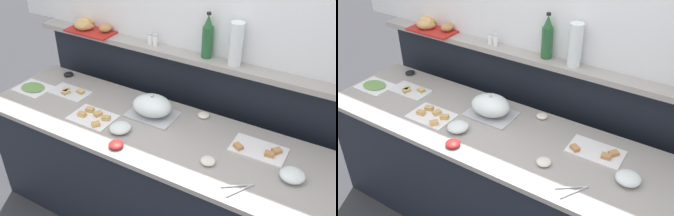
% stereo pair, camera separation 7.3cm
% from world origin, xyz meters
% --- Properties ---
extents(ground_plane, '(12.00, 12.00, 0.00)m').
position_xyz_m(ground_plane, '(0.00, 0.60, 0.00)').
color(ground_plane, '#38383D').
extents(buffet_counter, '(2.64, 0.74, 0.89)m').
position_xyz_m(buffet_counter, '(0.00, 0.00, 0.45)').
color(buffet_counter, black).
rests_on(buffet_counter, ground_plane).
extents(back_ledge_unit, '(2.78, 0.22, 1.25)m').
position_xyz_m(back_ledge_unit, '(0.00, 0.55, 0.66)').
color(back_ledge_unit, black).
rests_on(back_ledge_unit, ground_plane).
extents(sandwich_platter_side, '(0.31, 0.22, 0.04)m').
position_xyz_m(sandwich_platter_side, '(-0.48, -0.10, 0.90)').
color(sandwich_platter_side, white).
rests_on(sandwich_platter_side, buffet_counter).
extents(sandwich_platter_rear, '(0.31, 0.17, 0.04)m').
position_xyz_m(sandwich_platter_rear, '(-0.85, 0.08, 0.90)').
color(sandwich_platter_rear, silver).
rests_on(sandwich_platter_rear, buffet_counter).
extents(sandwich_platter_front, '(0.34, 0.20, 0.04)m').
position_xyz_m(sandwich_platter_front, '(0.63, 0.13, 0.90)').
color(sandwich_platter_front, white).
rests_on(sandwich_platter_front, buffet_counter).
extents(cold_cuts_platter, '(0.27, 0.21, 0.02)m').
position_xyz_m(cold_cuts_platter, '(-1.15, -0.02, 0.90)').
color(cold_cuts_platter, white).
rests_on(cold_cuts_platter, buffet_counter).
extents(serving_cloche, '(0.34, 0.24, 0.17)m').
position_xyz_m(serving_cloche, '(-0.15, 0.14, 0.97)').
color(serving_cloche, '#B7BABF').
rests_on(serving_cloche, buffet_counter).
extents(glass_bowl_large, '(0.14, 0.14, 0.06)m').
position_xyz_m(glass_bowl_large, '(0.87, -0.01, 0.92)').
color(glass_bowl_large, silver).
rests_on(glass_bowl_large, buffet_counter).
extents(glass_bowl_medium, '(0.14, 0.14, 0.06)m').
position_xyz_m(glass_bowl_medium, '(-0.23, -0.13, 0.92)').
color(glass_bowl_medium, silver).
rests_on(glass_bowl_medium, buffet_counter).
extents(condiment_bowl_red, '(0.10, 0.10, 0.03)m').
position_xyz_m(condiment_bowl_red, '(-0.15, -0.28, 0.91)').
color(condiment_bowl_red, red).
rests_on(condiment_bowl_red, buffet_counter).
extents(condiment_bowl_cream, '(0.08, 0.08, 0.03)m').
position_xyz_m(condiment_bowl_cream, '(-1.06, 0.28, 0.91)').
color(condiment_bowl_cream, black).
rests_on(condiment_bowl_cream, buffet_counter).
extents(condiment_bowl_dark, '(0.09, 0.09, 0.03)m').
position_xyz_m(condiment_bowl_dark, '(0.41, -0.13, 0.91)').
color(condiment_bowl_dark, silver).
rests_on(condiment_bowl_dark, buffet_counter).
extents(condiment_bowl_teal, '(0.08, 0.08, 0.03)m').
position_xyz_m(condiment_bowl_teal, '(0.17, 0.30, 0.91)').
color(condiment_bowl_teal, silver).
rests_on(condiment_bowl_teal, buffet_counter).
extents(serving_tongs, '(0.16, 0.16, 0.01)m').
position_xyz_m(serving_tongs, '(0.64, -0.23, 0.90)').
color(serving_tongs, '#B7BABF').
rests_on(serving_tongs, buffet_counter).
extents(wine_bottle_green, '(0.08, 0.08, 0.32)m').
position_xyz_m(wine_bottle_green, '(0.08, 0.48, 1.40)').
color(wine_bottle_green, '#23562D').
rests_on(wine_bottle_green, back_ledge_unit).
extents(salt_shaker, '(0.03, 0.03, 0.09)m').
position_xyz_m(salt_shaker, '(-0.37, 0.47, 1.30)').
color(salt_shaker, white).
rests_on(salt_shaker, back_ledge_unit).
extents(pepper_shaker, '(0.03, 0.03, 0.09)m').
position_xyz_m(pepper_shaker, '(-0.32, 0.47, 1.30)').
color(pepper_shaker, white).
rests_on(pepper_shaker, back_ledge_unit).
extents(bread_basket, '(0.40, 0.26, 0.08)m').
position_xyz_m(bread_basket, '(-0.95, 0.48, 1.29)').
color(bread_basket, '#B2231E').
rests_on(bread_basket, back_ledge_unit).
extents(water_carafe, '(0.09, 0.09, 0.29)m').
position_xyz_m(water_carafe, '(0.29, 0.47, 1.40)').
color(water_carafe, silver).
rests_on(water_carafe, back_ledge_unit).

